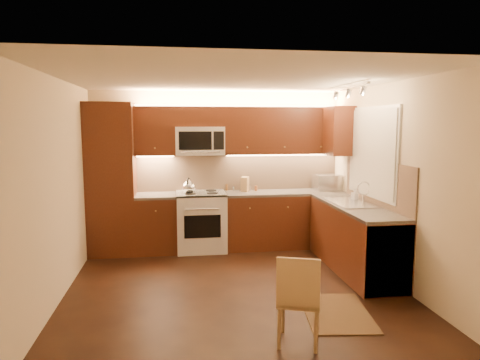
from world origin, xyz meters
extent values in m
cube|color=black|center=(0.00, 0.00, 0.00)|extent=(4.00, 4.00, 0.01)
cube|color=beige|center=(0.00, 0.00, 2.50)|extent=(4.00, 4.00, 0.01)
cube|color=beige|center=(0.00, 2.00, 1.25)|extent=(4.00, 0.01, 2.50)
cube|color=beige|center=(0.00, -2.00, 1.25)|extent=(4.00, 0.01, 2.50)
cube|color=beige|center=(-2.00, 0.00, 1.25)|extent=(0.01, 4.00, 2.50)
cube|color=beige|center=(2.00, 0.00, 1.25)|extent=(0.01, 4.00, 2.50)
cube|color=#411B0E|center=(-1.65, 1.70, 1.15)|extent=(0.70, 0.60, 2.30)
cube|color=#411B0E|center=(-0.99, 1.70, 0.43)|extent=(0.62, 0.60, 0.86)
cube|color=#3A3734|center=(-0.99, 1.70, 0.88)|extent=(0.62, 0.60, 0.04)
cube|color=#411B0E|center=(1.04, 1.70, 0.43)|extent=(1.92, 0.60, 0.86)
cube|color=#3A3734|center=(1.04, 1.70, 0.88)|extent=(1.92, 0.60, 0.04)
cube|color=#411B0E|center=(1.70, 0.40, 0.43)|extent=(0.60, 2.00, 0.86)
cube|color=#3A3734|center=(1.70, 0.40, 0.88)|extent=(0.60, 2.00, 0.04)
cube|color=silver|center=(1.70, -0.30, 0.43)|extent=(0.58, 0.60, 0.84)
cube|color=#A28163|center=(0.35, 1.99, 1.20)|extent=(3.30, 0.02, 0.60)
cube|color=#A28163|center=(1.99, 0.40, 1.20)|extent=(0.02, 2.00, 0.60)
cube|color=#411B0E|center=(-0.99, 1.82, 1.88)|extent=(0.62, 0.35, 0.75)
cube|color=#411B0E|center=(1.04, 1.82, 1.88)|extent=(1.92, 0.35, 0.75)
cube|color=#411B0E|center=(-0.30, 1.82, 2.09)|extent=(0.76, 0.35, 0.31)
cube|color=#411B0E|center=(1.82, 1.40, 1.88)|extent=(0.35, 0.50, 0.75)
cube|color=silver|center=(1.99, 0.55, 1.60)|extent=(0.03, 1.44, 1.24)
cube|color=silver|center=(1.97, 0.55, 1.60)|extent=(0.02, 1.36, 1.16)
cube|color=silver|center=(1.55, 0.40, 2.46)|extent=(0.04, 1.20, 0.03)
cube|color=silver|center=(1.78, 1.75, 1.03)|extent=(0.43, 0.33, 0.25)
cube|color=#996C45|center=(0.42, 1.81, 1.02)|extent=(0.16, 0.20, 0.23)
cylinder|color=silver|center=(0.24, 1.82, 0.94)|extent=(0.04, 0.04, 0.08)
cylinder|color=brown|center=(0.14, 1.94, 0.95)|extent=(0.05, 0.05, 0.10)
cylinder|color=silver|center=(0.51, 1.91, 0.94)|extent=(0.05, 0.05, 0.09)
cylinder|color=brown|center=(0.61, 1.84, 0.94)|extent=(0.05, 0.05, 0.08)
imported|color=silver|center=(1.84, 0.76, 0.98)|extent=(0.10, 0.10, 0.17)
cube|color=black|center=(0.96, -0.90, 0.01)|extent=(0.79, 1.07, 0.01)
camera|label=1|loc=(-0.70, -5.08, 1.98)|focal=32.70mm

